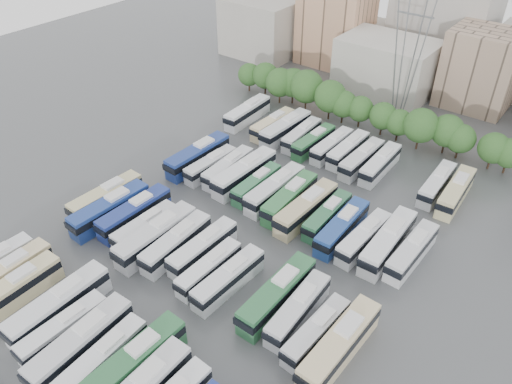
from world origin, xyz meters
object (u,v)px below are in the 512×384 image
Objects in this scene: bus_r0_s6 at (81,343)px; bus_r2_s6 at (275,189)px; bus_r2_s10 at (342,227)px; bus_r3_s8 at (362,159)px; bus_r0_s7 at (103,359)px; bus_r1_s2 at (135,213)px; bus_r2_s7 at (290,198)px; bus_r2_s12 at (388,242)px; bus_r1_s6 at (203,248)px; bus_r3_s9 at (380,164)px; bus_r2_s9 at (327,216)px; bus_r1_s10 at (277,294)px; bus_r2_s3 at (228,168)px; bus_r0_s4 at (59,305)px; bus_r2_s5 at (257,184)px; bus_r1_s13 at (340,345)px; bus_r3_s12 at (437,184)px; bus_r1_s12 at (316,332)px; bus_r1_s3 at (145,227)px; bus_r3_s3 at (285,129)px; bus_r1_s4 at (156,236)px; bus_r0_s8 at (133,364)px; bus_r2_s8 at (306,208)px; bus_r2_s11 at (364,238)px; bus_r3_s0 at (248,112)px; bus_r3_s2 at (273,124)px; bus_r0_s1 at (7,274)px; bus_r3_s4 at (302,135)px; bus_r1_s8 at (228,279)px; bus_r2_s2 at (211,165)px; bus_r0_s2 at (14,290)px; bus_r3_s5 at (314,141)px; bus_r1_s5 at (176,243)px; bus_r3_s7 at (348,150)px; bus_r2_s4 at (244,173)px; electricity_pylon at (413,28)px; bus_r3_s6 at (332,146)px; bus_r3_s13 at (456,192)px; bus_r2_s13 at (412,251)px.

bus_r2_s6 is (-0.12, 37.04, -0.07)m from bus_r0_s6.
bus_r3_s8 is (-6.53, 18.24, -0.06)m from bus_r2_s10.
bus_r1_s2 reaches higher than bus_r0_s7.
bus_r2_s12 is at bearing -2.71° from bus_r2_s7.
bus_r3_s9 reaches higher than bus_r1_s6.
bus_r2_s9 is 17.61m from bus_r3_s9.
bus_r1_s10 is 29.56m from bus_r2_s3.
bus_r0_s4 is 35.10m from bus_r2_s5.
bus_r1_s13 is 1.18× the size of bus_r3_s12.
bus_r1_s12 is (33.09, -1.71, -0.25)m from bus_r1_s2.
bus_r1_s3 is 0.84× the size of bus_r3_s3.
bus_r1_s6 is at bearing 20.23° from bus_r1_s4.
bus_r0_s8 is 18.68m from bus_r1_s10.
bus_r2_s10 reaches higher than bus_r2_s5.
bus_r2_s8 is 9.97m from bus_r2_s11.
bus_r0_s4 is 55.06m from bus_r3_s0.
bus_r2_s10 is (26.23, 16.14, -0.05)m from bus_r1_s2.
bus_r2_s3 reaches higher than bus_r3_s12.
bus_r3_s2 is at bearing 118.40° from bus_r2_s5.
bus_r3_s4 is (9.97, 53.75, -0.18)m from bus_r0_s1.
bus_r1_s8 reaches higher than bus_r2_s2.
bus_r0_s2 reaches higher than bus_r2_s5.
bus_r1_s3 is at bearing -178.37° from bus_r1_s12.
bus_r3_s5 is (-10.13, 52.10, -0.36)m from bus_r0_s8.
bus_r1_s5 is (-3.57, 18.45, -0.17)m from bus_r0_s6.
bus_r2_s5 is 16.55m from bus_r2_s10.
bus_r1_s4 is 1.18× the size of bus_r3_s7.
bus_r0_s6 is at bearing -164.11° from bus_r0_s8.
bus_r2_s4 is at bearing 176.47° from bus_r2_s6.
electricity_pylon is 3.00× the size of bus_r3_s6.
bus_r3_s9 is 13.17m from bus_r3_s13.
bus_r0_s2 is at bearing -19.44° from bus_r0_s1.
bus_r1_s3 is at bearing -130.90° from bus_r2_s8.
bus_r1_s10 reaches higher than bus_r2_s7.
bus_r1_s10 is 36.21m from bus_r3_s13.
bus_r0_s8 is at bearing 21.73° from bus_r0_s7.
bus_r0_s6 is 37.04m from bus_r2_s6.
bus_r3_s2 reaches higher than bus_r2_s9.
bus_r1_s2 reaches higher than bus_r1_s5.
bus_r2_s12 is at bearing -171.14° from bus_r2_s13.
bus_r2_s8 reaches higher than bus_r3_s3.
electricity_pylon is 41.89m from bus_r2_s4.
bus_r3_s8 is at bearing 75.01° from bus_r0_s4.
bus_r3_s5 is at bearing 140.33° from bus_r2_s11.
bus_r3_s7 is (16.29, 55.33, -0.17)m from bus_r0_s2.
bus_r1_s12 is at bearing 43.77° from bus_r0_s7.
bus_r3_s6 is (3.51, 36.16, -0.17)m from bus_r1_s5.
bus_r1_s5 is 18.91m from bus_r2_s6.
bus_r0_s6 is 41.46m from bus_r2_s12.
bus_r0_s4 reaches higher than bus_r3_s12.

